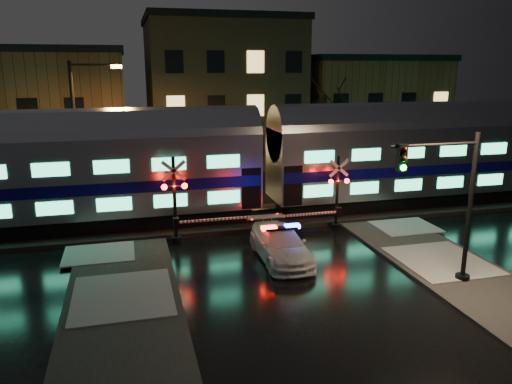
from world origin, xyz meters
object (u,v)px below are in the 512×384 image
crossing_signal_left (183,208)px  streetlight (80,127)px  police_car (281,244)px  crossing_signal_right (331,201)px  traffic_light (450,207)px

crossing_signal_left → streetlight: (-4.75, 6.69, 3.13)m
police_car → crossing_signal_right: (3.60, 3.11, 0.86)m
traffic_light → streetlight: 19.57m
crossing_signal_left → traffic_light: (8.98, -7.14, 1.38)m
police_car → crossing_signal_left: bearing=140.8°
traffic_light → streetlight: size_ratio=0.69×
traffic_light → streetlight: (-13.74, 13.83, 1.75)m
police_car → crossing_signal_right: crossing_signal_right is taller
police_car → crossing_signal_right: 4.84m
crossing_signal_right → traffic_light: bearing=-77.3°
police_car → traffic_light: bearing=-37.3°
police_car → traffic_light: (5.21, -4.02, 2.39)m
police_car → crossing_signal_left: 5.00m
crossing_signal_right → streetlight: bearing=151.1°
traffic_light → streetlight: streetlight is taller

